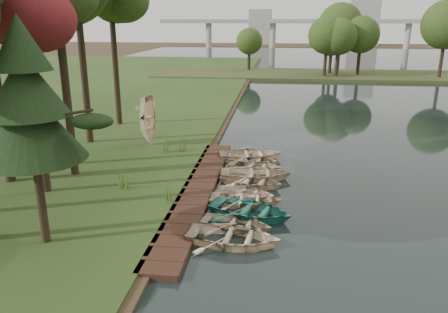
# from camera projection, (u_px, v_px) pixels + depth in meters

# --- Properties ---
(ground) EXTENTS (300.00, 300.00, 0.00)m
(ground) POSITION_uv_depth(u_px,v_px,m) (229.00, 195.00, 22.21)
(ground) COLOR #3D2F1D
(boardwalk) EXTENTS (1.60, 16.00, 0.30)m
(boardwalk) POSITION_uv_depth(u_px,v_px,m) (198.00, 191.00, 22.36)
(boardwalk) COLOR #372015
(boardwalk) RESTS_ON ground
(peninsula) EXTENTS (50.00, 14.00, 0.45)m
(peninsula) POSITION_uv_depth(u_px,v_px,m) (315.00, 75.00, 68.53)
(peninsula) COLOR #38411D
(peninsula) RESTS_ON ground
(far_trees) EXTENTS (45.60, 5.60, 8.80)m
(far_trees) POSITION_uv_depth(u_px,v_px,m) (296.00, 34.00, 67.06)
(far_trees) COLOR black
(far_trees) RESTS_ON peninsula
(bridge) EXTENTS (95.90, 4.00, 8.60)m
(bridge) POSITION_uv_depth(u_px,v_px,m) (314.00, 24.00, 132.23)
(bridge) COLOR #A5A5A0
(bridge) RESTS_ON ground
(building_a) EXTENTS (10.00, 8.00, 18.00)m
(building_a) POSITION_uv_depth(u_px,v_px,m) (363.00, 18.00, 148.50)
(building_a) COLOR #A5A5A0
(building_a) RESTS_ON ground
(building_b) EXTENTS (8.00, 8.00, 12.00)m
(building_b) POSITION_uv_depth(u_px,v_px,m) (260.00, 27.00, 158.25)
(building_b) COLOR #A5A5A0
(building_b) RESTS_ON ground
(rowboat_0) EXTENTS (4.03, 3.09, 0.78)m
(rowboat_0) POSITION_uv_depth(u_px,v_px,m) (233.00, 235.00, 17.18)
(rowboat_0) COLOR beige
(rowboat_0) RESTS_ON water
(rowboat_1) EXTENTS (3.46, 2.78, 0.64)m
(rowboat_1) POSITION_uv_depth(u_px,v_px,m) (236.00, 222.00, 18.42)
(rowboat_1) COLOR beige
(rowboat_1) RESTS_ON water
(rowboat_2) EXTENTS (4.49, 3.79, 0.79)m
(rowboat_2) POSITION_uv_depth(u_px,v_px,m) (250.00, 209.00, 19.53)
(rowboat_2) COLOR teal
(rowboat_2) RESTS_ON water
(rowboat_3) EXTENTS (3.46, 2.47, 0.72)m
(rowboat_3) POSITION_uv_depth(u_px,v_px,m) (246.00, 198.00, 20.81)
(rowboat_3) COLOR beige
(rowboat_3) RESTS_ON water
(rowboat_4) EXTENTS (3.34, 2.67, 0.62)m
(rowboat_4) POSITION_uv_depth(u_px,v_px,m) (245.00, 192.00, 21.68)
(rowboat_4) COLOR beige
(rowboat_4) RESTS_ON water
(rowboat_5) EXTENTS (4.01, 3.40, 0.71)m
(rowboat_5) POSITION_uv_depth(u_px,v_px,m) (251.00, 179.00, 23.24)
(rowboat_5) COLOR beige
(rowboat_5) RESTS_ON water
(rowboat_6) EXTENTS (4.22, 3.18, 0.83)m
(rowboat_6) POSITION_uv_depth(u_px,v_px,m) (256.00, 172.00, 24.16)
(rowboat_6) COLOR beige
(rowboat_6) RESTS_ON water
(rowboat_7) EXTENTS (3.50, 2.78, 0.65)m
(rowboat_7) POSITION_uv_depth(u_px,v_px,m) (255.00, 165.00, 25.67)
(rowboat_7) COLOR beige
(rowboat_7) RESTS_ON water
(rowboat_8) EXTENTS (3.84, 3.07, 0.71)m
(rowboat_8) POSITION_uv_depth(u_px,v_px,m) (249.00, 158.00, 26.75)
(rowboat_8) COLOR beige
(rowboat_8) RESTS_ON water
(rowboat_9) EXTENTS (4.48, 3.57, 0.83)m
(rowboat_9) POSITION_uv_depth(u_px,v_px,m) (251.00, 153.00, 27.60)
(rowboat_9) COLOR beige
(rowboat_9) RESTS_ON water
(stored_rowboat) EXTENTS (3.84, 3.11, 0.70)m
(stored_rowboat) POSITION_uv_depth(u_px,v_px,m) (150.00, 139.00, 30.03)
(stored_rowboat) COLOR beige
(stored_rowboat) RESTS_ON bank
(tree_2) EXTENTS (4.15, 4.15, 9.75)m
(tree_2) POSITION_uv_depth(u_px,v_px,m) (26.00, 27.00, 19.63)
(tree_2) COLOR black
(tree_2) RESTS_ON bank
(pine_tree) EXTENTS (3.80, 3.80, 8.46)m
(pine_tree) POSITION_uv_depth(u_px,v_px,m) (28.00, 104.00, 15.37)
(pine_tree) COLOR black
(pine_tree) RESTS_ON bank
(reeds_0) EXTENTS (0.60, 0.60, 0.91)m
(reeds_0) POSITION_uv_depth(u_px,v_px,m) (169.00, 193.00, 20.49)
(reeds_0) COLOR #3F661E
(reeds_0) RESTS_ON bank
(reeds_1) EXTENTS (0.60, 0.60, 1.06)m
(reeds_1) POSITION_uv_depth(u_px,v_px,m) (123.00, 179.00, 22.10)
(reeds_1) COLOR #3F661E
(reeds_1) RESTS_ON bank
(reeds_2) EXTENTS (0.60, 0.60, 1.07)m
(reeds_2) POSITION_uv_depth(u_px,v_px,m) (166.00, 144.00, 28.30)
(reeds_2) COLOR #3F661E
(reeds_2) RESTS_ON bank
(reeds_3) EXTENTS (0.60, 0.60, 1.15)m
(reeds_3) POSITION_uv_depth(u_px,v_px,m) (181.00, 142.00, 28.46)
(reeds_3) COLOR #3F661E
(reeds_3) RESTS_ON bank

